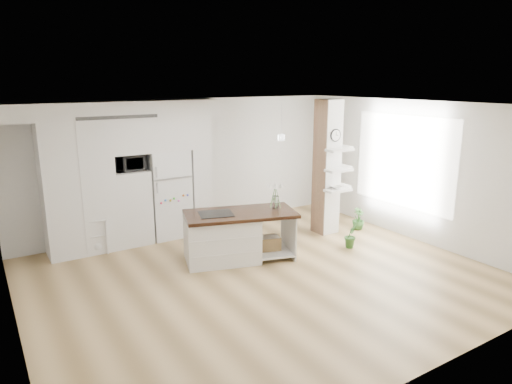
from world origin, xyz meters
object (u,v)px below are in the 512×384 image
(refrigerator, at_px, (168,193))
(floor_plant_a, at_px, (351,235))
(bookshelf, at_px, (93,238))
(kitchen_island, at_px, (228,236))

(refrigerator, xyz_separation_m, floor_plant_a, (2.62, -2.45, -0.64))
(refrigerator, relative_size, floor_plant_a, 3.68)
(bookshelf, relative_size, floor_plant_a, 1.35)
(refrigerator, height_order, bookshelf, refrigerator)
(kitchen_island, xyz_separation_m, floor_plant_a, (2.23, -0.68, -0.21))
(refrigerator, relative_size, kitchen_island, 0.84)
(bookshelf, bearing_deg, floor_plant_a, -20.51)
(kitchen_island, relative_size, floor_plant_a, 4.36)
(refrigerator, xyz_separation_m, kitchen_island, (0.39, -1.77, -0.43))
(refrigerator, height_order, floor_plant_a, refrigerator)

